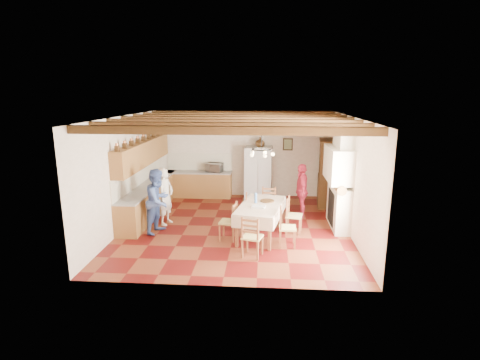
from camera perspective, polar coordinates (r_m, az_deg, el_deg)
name	(u,v)px	position (r m, az deg, el deg)	size (l,w,h in m)	color
floor	(236,227)	(10.38, -0.67, -7.16)	(6.00, 6.50, 0.02)	#520D0C
ceiling	(235,116)	(9.75, -0.72, 9.72)	(6.00, 6.50, 0.02)	silver
wall_back	(243,154)	(13.15, 0.48, 4.03)	(6.00, 0.02, 3.00)	beige
wall_front	(221,211)	(6.82, -2.96, -4.81)	(6.00, 0.02, 3.00)	beige
wall_left	(125,172)	(10.63, -17.09, 1.21)	(0.02, 6.50, 3.00)	beige
wall_right	(350,175)	(10.16, 16.47, 0.72)	(0.02, 6.50, 3.00)	beige
ceiling_beams	(235,120)	(9.75, -0.72, 9.13)	(6.00, 6.30, 0.16)	#3B2314
lower_cabinets_left	(150,199)	(11.74, -13.51, -2.83)	(0.60, 4.30, 0.86)	brown
lower_cabinets_back	(199,185)	(13.25, -6.32, -0.70)	(2.30, 0.60, 0.86)	brown
countertop_left	(149,185)	(11.63, -13.63, -0.70)	(0.62, 4.30, 0.04)	gray
countertop_back	(198,172)	(13.15, -6.37, 1.20)	(2.34, 0.62, 0.04)	gray
backsplash_left	(140,174)	(11.65, -15.05, 0.85)	(0.03, 4.30, 0.60)	beige
backsplash_back	(200,162)	(13.36, -6.19, 2.80)	(2.30, 0.03, 0.60)	beige
upper_cabinets	(144,153)	(11.48, -14.49, 4.01)	(0.35, 4.20, 0.70)	brown
fireplace	(337,177)	(10.32, 14.63, 0.45)	(0.56, 1.60, 2.80)	beige
wall_picture	(288,144)	(13.07, 7.30, 5.41)	(0.34, 0.03, 0.42)	black
refrigerator	(258,173)	(12.84, 2.81, 1.07)	(0.90, 0.74, 1.80)	silver
hutch	(326,173)	(12.38, 12.99, 1.07)	(0.49, 1.18, 2.14)	#38230F
dining_table	(261,208)	(9.52, 3.17, -4.24)	(1.33, 2.07, 0.84)	beige
chandelier	(261,149)	(9.18, 3.29, 4.71)	(0.47, 0.47, 0.03)	black
chair_left_near	(228,221)	(9.37, -1.82, -6.27)	(0.42, 0.40, 0.96)	brown
chair_left_far	(240,211)	(10.14, 0.01, -4.72)	(0.42, 0.40, 0.96)	brown
chair_right_near	(288,227)	(9.04, 7.26, -7.12)	(0.42, 0.40, 0.96)	brown
chair_right_far	(294,215)	(9.91, 8.25, -5.30)	(0.42, 0.40, 0.96)	brown
chair_end_near	(252,236)	(8.44, 1.88, -8.55)	(0.42, 0.40, 0.96)	brown
chair_end_far	(269,205)	(10.71, 4.37, -3.78)	(0.42, 0.40, 0.96)	brown
person_man	(166,196)	(10.54, -11.28, -2.45)	(0.59, 0.38, 1.61)	silver
person_woman_blue	(158,201)	(9.97, -12.35, -3.14)	(0.83, 0.64, 1.70)	#425DA1
person_woman_red	(301,191)	(11.10, 9.35, -1.60)	(0.94, 0.39, 1.60)	#C22741
microwave	(214,168)	(13.03, -3.92, 1.91)	(0.55, 0.37, 0.31)	silver
fridge_vase	(260,142)	(12.65, 3.08, 5.80)	(0.32, 0.32, 0.33)	#38230F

